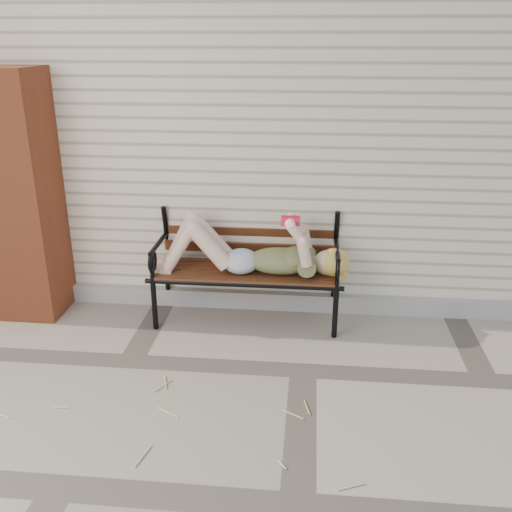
# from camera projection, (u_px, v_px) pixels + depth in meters

# --- Properties ---
(ground) EXTENTS (80.00, 80.00, 0.00)m
(ground) POSITION_uv_depth(u_px,v_px,m) (303.00, 371.00, 4.02)
(ground) COLOR gray
(ground) RESTS_ON ground
(house_wall) EXTENTS (8.00, 4.00, 3.00)m
(house_wall) POSITION_uv_depth(u_px,v_px,m) (313.00, 105.00, 6.27)
(house_wall) COLOR beige
(house_wall) RESTS_ON ground
(foundation_strip) EXTENTS (8.00, 0.10, 0.15)m
(foundation_strip) POSITION_uv_depth(u_px,v_px,m) (306.00, 302.00, 4.90)
(foundation_strip) COLOR #A39B93
(foundation_strip) RESTS_ON ground
(brick_pillar) EXTENTS (0.50, 0.50, 2.00)m
(brick_pillar) POSITION_uv_depth(u_px,v_px,m) (22.00, 197.00, 4.57)
(brick_pillar) COLOR #AB4B26
(brick_pillar) RESTS_ON ground
(garden_bench) EXTENTS (1.62, 0.65, 1.05)m
(garden_bench) POSITION_uv_depth(u_px,v_px,m) (248.00, 249.00, 4.63)
(garden_bench) COLOR black
(garden_bench) RESTS_ON ground
(reading_woman) EXTENTS (1.53, 0.35, 0.48)m
(reading_woman) POSITION_uv_depth(u_px,v_px,m) (248.00, 251.00, 4.49)
(reading_woman) COLOR #093442
(reading_woman) RESTS_ON ground
(straw_scatter) EXTENTS (2.68, 1.58, 0.01)m
(straw_scatter) POSITION_uv_depth(u_px,v_px,m) (97.00, 439.00, 3.33)
(straw_scatter) COLOR tan
(straw_scatter) RESTS_ON ground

